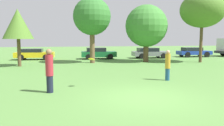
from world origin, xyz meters
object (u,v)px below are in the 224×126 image
at_px(tree_2, 92,17).
at_px(parked_car_blue, 193,52).
at_px(parked_car_green, 98,53).
at_px(person_thrower, 49,70).
at_px(tree_1, 18,24).
at_px(tree_3, 146,26).
at_px(tree_4, 202,10).
at_px(frisbee, 91,59).
at_px(parked_car_grey, 150,53).
at_px(parked_car_yellow, 34,54).
at_px(person_catcher, 168,65).

height_order(tree_2, parked_car_blue, tree_2).
height_order(tree_2, parked_car_green, tree_2).
relative_size(parked_car_green, parked_car_blue, 0.95).
height_order(person_thrower, tree_1, tree_1).
relative_size(tree_3, tree_4, 0.83).
distance_m(frisbee, parked_car_grey, 17.35).
bearing_deg(tree_3, parked_car_yellow, 156.53).
bearing_deg(tree_4, person_thrower, -144.78).
xyz_separation_m(tree_1, parked_car_blue, (20.02, 5.87, -2.85)).
distance_m(parked_car_grey, parked_car_blue, 6.24).
bearing_deg(frisbee, person_catcher, 12.32).
relative_size(frisbee, parked_car_yellow, 0.07).
distance_m(tree_1, tree_4, 16.91).
height_order(tree_4, parked_car_grey, tree_4).
distance_m(tree_4, parked_car_grey, 7.82).
bearing_deg(person_thrower, parked_car_yellow, 84.99).
height_order(frisbee, tree_3, tree_3).
xyz_separation_m(person_thrower, parked_car_yellow, (-2.56, 16.22, -0.32)).
xyz_separation_m(tree_1, tree_4, (16.83, -0.37, 1.57)).
bearing_deg(tree_2, frisbee, -97.65).
bearing_deg(parked_car_blue, parked_car_green, -175.33).
xyz_separation_m(tree_1, parked_car_grey, (13.81, 5.33, -2.85)).
bearing_deg(tree_4, frisbee, -142.52).
height_order(tree_2, tree_3, tree_2).
bearing_deg(person_thrower, parked_car_blue, 29.26).
height_order(person_catcher, parked_car_blue, person_catcher).
bearing_deg(person_catcher, person_thrower, -0.00).
bearing_deg(person_catcher, frisbee, -1.64).
relative_size(person_catcher, tree_2, 0.27).
distance_m(person_thrower, person_catcher, 6.41).
bearing_deg(tree_2, tree_4, -9.49).
distance_m(person_thrower, tree_2, 12.46).
bearing_deg(parked_car_yellow, tree_4, -18.28).
distance_m(person_catcher, tree_3, 10.45).
xyz_separation_m(tree_1, parked_car_green, (7.55, 5.56, -2.83)).
height_order(tree_2, tree_4, tree_4).
height_order(person_thrower, parked_car_grey, person_thrower).
distance_m(person_thrower, parked_car_blue, 23.36).
bearing_deg(tree_1, parked_car_yellow, 85.77).
height_order(person_thrower, tree_4, tree_4).
height_order(person_catcher, parked_car_grey, person_catcher).
height_order(tree_1, parked_car_green, tree_1).
relative_size(tree_4, parked_car_yellow, 1.59).
height_order(tree_3, tree_4, tree_4).
xyz_separation_m(frisbee, tree_4, (11.95, 9.16, 3.71)).
height_order(frisbee, tree_2, tree_2).
distance_m(person_thrower, parked_car_grey, 18.86).
bearing_deg(person_thrower, person_catcher, -0.00).
height_order(tree_4, parked_car_green, tree_4).
xyz_separation_m(person_thrower, tree_3, (8.72, 11.33, 2.59)).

